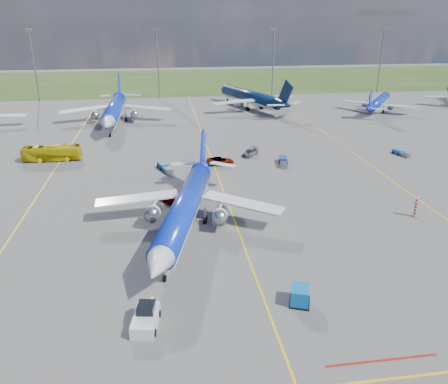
{
  "coord_description": "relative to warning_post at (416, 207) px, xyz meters",
  "views": [
    {
      "loc": [
        -9.31,
        -44.59,
        27.26
      ],
      "look_at": [
        -1.35,
        11.51,
        4.0
      ],
      "focal_mm": 35.0,
      "sensor_mm": 36.0,
      "label": 1
    }
  ],
  "objects": [
    {
      "name": "bg_jet_ne",
      "position": [
        28.98,
        70.49,
        -1.5
      ],
      "size": [
        36.79,
        38.15,
        7.95
      ],
      "primitive_type": null,
      "rotation": [
        0.0,
        0.0,
        2.49
      ],
      "color": "#0D2ABB",
      "rests_on": "ground"
    },
    {
      "name": "ground",
      "position": [
        -26.0,
        -8.0,
        -1.5
      ],
      "size": [
        400.0,
        400.0,
        0.0
      ],
      "primitive_type": "plane",
      "color": "#50504D",
      "rests_on": "ground"
    },
    {
      "name": "main_airliner",
      "position": [
        -33.01,
        0.47,
        -1.5
      ],
      "size": [
        36.53,
        42.89,
        9.7
      ],
      "primitive_type": null,
      "rotation": [
        0.0,
        0.0,
        -0.25
      ],
      "color": "#0D2ABB",
      "rests_on": "ground"
    },
    {
      "name": "taxiway_lines",
      "position": [
        -25.83,
        19.7,
        -1.49
      ],
      "size": [
        60.25,
        160.0,
        0.02
      ],
      "color": "yellow",
      "rests_on": "ground"
    },
    {
      "name": "warning_post",
      "position": [
        0.0,
        0.0,
        0.0
      ],
      "size": [
        0.5,
        0.5,
        3.0
      ],
      "primitive_type": "cylinder",
      "color": "red",
      "rests_on": "ground"
    },
    {
      "name": "service_car_b",
      "position": [
        -24.76,
        27.13,
        -0.76
      ],
      "size": [
        5.63,
        3.17,
        1.48
      ],
      "primitive_type": "imported",
      "rotation": [
        0.0,
        0.0,
        1.43
      ],
      "color": "#999999",
      "rests_on": "ground"
    },
    {
      "name": "floodlight_masts",
      "position": [
        -16.0,
        102.0,
        11.06
      ],
      "size": [
        202.2,
        0.5,
        22.7
      ],
      "color": "slate",
      "rests_on": "ground"
    },
    {
      "name": "service_car_c",
      "position": [
        -17.79,
        32.18,
        -0.81
      ],
      "size": [
        4.45,
        4.97,
        1.38
      ],
      "primitive_type": "imported",
      "rotation": [
        0.0,
        0.0,
        -0.66
      ],
      "color": "#999999",
      "rests_on": "ground"
    },
    {
      "name": "grass_strip",
      "position": [
        -26.0,
        142.0,
        -1.5
      ],
      "size": [
        400.0,
        80.0,
        0.01
      ],
      "primitive_type": "cube",
      "color": "#2D4719",
      "rests_on": "ground"
    },
    {
      "name": "baggage_tug_e",
      "position": [
        13.06,
        27.87,
        -1.06
      ],
      "size": [
        2.25,
        4.33,
        0.94
      ],
      "rotation": [
        0.0,
        0.0,
        0.29
      ],
      "color": "#1C56AA",
      "rests_on": "ground"
    },
    {
      "name": "bg_jet_nnw",
      "position": [
        -47.81,
        64.74,
        -1.5
      ],
      "size": [
        31.85,
        41.58,
        10.81
      ],
      "primitive_type": null,
      "rotation": [
        0.0,
        0.0,
        -0.01
      ],
      "color": "#0D2ABB",
      "rests_on": "ground"
    },
    {
      "name": "bg_jet_n",
      "position": [
        -8.5,
        79.58,
        -1.5
      ],
      "size": [
        43.4,
        48.48,
        10.44
      ],
      "primitive_type": null,
      "rotation": [
        0.0,
        0.0,
        3.54
      ],
      "color": "#081F43",
      "rests_on": "ground"
    },
    {
      "name": "apron_bus",
      "position": [
        -57.53,
        34.41,
        0.08
      ],
      "size": [
        11.33,
        2.67,
        3.15
      ],
      "primitive_type": "imported",
      "rotation": [
        0.0,
        0.0,
        1.57
      ],
      "color": "#C5B00B",
      "rests_on": "ground"
    },
    {
      "name": "baggage_tug_c",
      "position": [
        -35.44,
        25.46,
        -0.97
      ],
      "size": [
        3.0,
        5.19,
        1.13
      ],
      "rotation": [
        0.0,
        0.0,
        0.35
      ],
      "color": "#174C8C",
      "rests_on": "ground"
    },
    {
      "name": "baggage_tug_w",
      "position": [
        -12.53,
        25.69,
        -0.96
      ],
      "size": [
        2.46,
        5.29,
        1.15
      ],
      "rotation": [
        0.0,
        0.0,
        -0.23
      ],
      "color": "navy",
      "rests_on": "ground"
    },
    {
      "name": "uld_container",
      "position": [
        -22.54,
        -17.29,
        -0.6
      ],
      "size": [
        2.46,
        2.73,
        1.79
      ],
      "primitive_type": "cube",
      "rotation": [
        0.0,
        0.0,
        -0.35
      ],
      "color": "blue",
      "rests_on": "ground"
    },
    {
      "name": "service_car_a",
      "position": [
        -35.35,
        10.61,
        -0.83
      ],
      "size": [
        3.49,
        4.18,
        1.35
      ],
      "primitive_type": "imported",
      "rotation": [
        0.0,
        0.0,
        0.58
      ],
      "color": "#999999",
      "rests_on": "ground"
    },
    {
      "name": "pushback_tug",
      "position": [
        -37.89,
        -18.58,
        -0.7
      ],
      "size": [
        2.8,
        5.95,
        1.98
      ],
      "rotation": [
        0.0,
        0.0,
        -0.16
      ],
      "color": "silver",
      "rests_on": "ground"
    }
  ]
}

